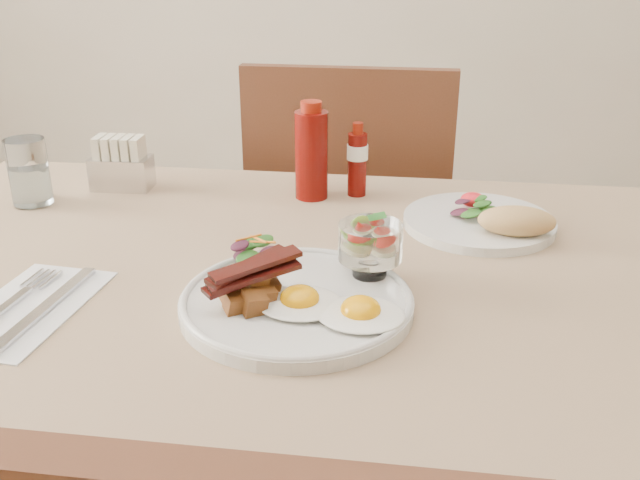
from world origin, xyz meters
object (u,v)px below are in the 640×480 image
(main_plate, at_px, (297,303))
(hot_sauce_bottle, at_px, (357,160))
(sugar_caddy, at_px, (121,166))
(water_glass, at_px, (30,176))
(chair_far, at_px, (350,239))
(ketchup_bottle, at_px, (311,153))
(table, at_px, (304,340))
(second_plate, at_px, (488,220))
(fruit_cup, at_px, (370,242))

(main_plate, bearing_deg, hot_sauce_bottle, 85.14)
(sugar_caddy, xyz_separation_m, water_glass, (-0.12, -0.09, 0.01))
(chair_far, relative_size, water_glass, 8.46)
(ketchup_bottle, distance_m, sugar_caddy, 0.34)
(sugar_caddy, height_order, water_glass, water_glass)
(sugar_caddy, bearing_deg, main_plate, -48.08)
(chair_far, xyz_separation_m, water_glass, (-0.49, -0.44, 0.28))
(hot_sauce_bottle, bearing_deg, sugar_caddy, -176.75)
(main_plate, bearing_deg, water_glass, 149.16)
(table, bearing_deg, second_plate, 39.81)
(fruit_cup, distance_m, water_glass, 0.62)
(table, distance_m, fruit_cup, 0.17)
(hot_sauce_bottle, xyz_separation_m, water_glass, (-0.53, -0.12, -0.01))
(chair_far, relative_size, second_plate, 4.04)
(sugar_caddy, bearing_deg, fruit_cup, -36.70)
(fruit_cup, bearing_deg, table, 178.84)
(main_plate, height_order, fruit_cup, fruit_cup)
(table, bearing_deg, water_glass, 155.82)
(table, distance_m, ketchup_bottle, 0.36)
(main_plate, height_order, second_plate, second_plate)
(table, bearing_deg, ketchup_bottle, 96.52)
(table, relative_size, second_plate, 5.78)
(fruit_cup, bearing_deg, chair_far, 97.31)
(main_plate, height_order, sugar_caddy, sugar_caddy)
(fruit_cup, xyz_separation_m, hot_sauce_bottle, (-0.05, 0.34, -0.00))
(fruit_cup, bearing_deg, ketchup_bottle, 111.01)
(sugar_caddy, relative_size, water_glass, 0.94)
(table, xyz_separation_m, ketchup_bottle, (-0.04, 0.31, 0.17))
(second_plate, xyz_separation_m, sugar_caddy, (-0.62, 0.11, 0.03))
(second_plate, relative_size, ketchup_bottle, 1.40)
(main_plate, xyz_separation_m, fruit_cup, (0.08, 0.07, 0.05))
(main_plate, bearing_deg, second_plate, 49.04)
(chair_far, distance_m, sugar_caddy, 0.58)
(main_plate, height_order, water_glass, water_glass)
(chair_far, xyz_separation_m, ketchup_bottle, (-0.04, -0.35, 0.30))
(hot_sauce_bottle, bearing_deg, second_plate, -31.55)
(chair_far, relative_size, fruit_cup, 11.41)
(second_plate, relative_size, sugar_caddy, 2.22)
(table, distance_m, hot_sauce_bottle, 0.37)
(main_plate, xyz_separation_m, water_glass, (-0.49, 0.29, 0.04))
(water_glass, bearing_deg, table, -24.18)
(ketchup_bottle, xyz_separation_m, water_glass, (-0.45, -0.09, -0.03))
(main_plate, distance_m, fruit_cup, 0.12)
(hot_sauce_bottle, bearing_deg, fruit_cup, -82.16)
(ketchup_bottle, distance_m, hot_sauce_bottle, 0.08)
(second_plate, bearing_deg, fruit_cup, -128.01)
(second_plate, distance_m, water_glass, 0.74)
(ketchup_bottle, relative_size, water_glass, 1.49)
(main_plate, relative_size, second_plate, 1.22)
(table, relative_size, main_plate, 4.75)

